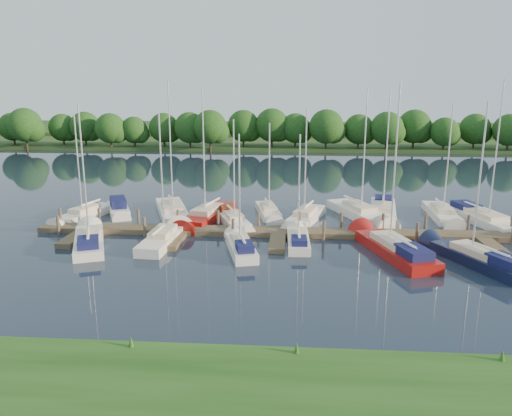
# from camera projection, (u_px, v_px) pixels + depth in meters

# --- Properties ---
(ground) EXTENTS (260.00, 260.00, 0.00)m
(ground) POSITION_uv_depth(u_px,v_px,m) (275.00, 269.00, 33.19)
(ground) COLOR #1A2334
(ground) RESTS_ON ground
(dock) EXTENTS (40.00, 6.00, 0.40)m
(dock) POSITION_uv_depth(u_px,v_px,m) (278.00, 234.00, 40.22)
(dock) COLOR #4C3E2B
(dock) RESTS_ON ground
(mooring_pilings) EXTENTS (38.24, 2.84, 2.00)m
(mooring_pilings) POSITION_uv_depth(u_px,v_px,m) (279.00, 226.00, 41.21)
(mooring_pilings) COLOR #473D33
(mooring_pilings) RESTS_ON ground
(far_shore) EXTENTS (180.00, 30.00, 0.60)m
(far_shore) POSITION_uv_depth(u_px,v_px,m) (288.00, 142.00, 105.76)
(far_shore) COLOR #29471B
(far_shore) RESTS_ON ground
(distant_hill) EXTENTS (220.00, 40.00, 1.40)m
(distant_hill) POSITION_uv_depth(u_px,v_px,m) (289.00, 130.00, 129.87)
(distant_hill) COLOR #2F4B21
(distant_hill) RESTS_ON ground
(treeline) EXTENTS (147.54, 9.32, 7.92)m
(treeline) POSITION_uv_depth(u_px,v_px,m) (285.00, 129.00, 92.31)
(treeline) COLOR #38281C
(treeline) RESTS_ON ground
(sailboat_n_0) EXTENTS (3.54, 7.62, 9.82)m
(sailboat_n_0) POSITION_uv_depth(u_px,v_px,m) (85.00, 216.00, 45.73)
(sailboat_n_0) COLOR white
(sailboat_n_0) RESTS_ON ground
(motorboat) EXTENTS (3.66, 5.96, 1.86)m
(motorboat) POSITION_uv_depth(u_px,v_px,m) (119.00, 210.00, 47.54)
(motorboat) COLOR white
(motorboat) RESTS_ON ground
(sailboat_n_2) EXTENTS (5.16, 10.12, 12.77)m
(sailboat_n_2) POSITION_uv_depth(u_px,v_px,m) (173.00, 213.00, 46.68)
(sailboat_n_2) COLOR white
(sailboat_n_2) RESTS_ON ground
(sailboat_n_3) EXTENTS (4.23, 9.72, 12.27)m
(sailboat_n_3) POSITION_uv_depth(u_px,v_px,m) (207.00, 217.00, 45.22)
(sailboat_n_3) COLOR maroon
(sailboat_n_3) RESTS_ON ground
(sailboat_n_4) EXTENTS (3.91, 7.36, 9.56)m
(sailboat_n_4) POSITION_uv_depth(u_px,v_px,m) (233.00, 221.00, 43.78)
(sailboat_n_4) COLOR white
(sailboat_n_4) RESTS_ON ground
(sailboat_n_5) EXTENTS (2.85, 7.06, 8.96)m
(sailboat_n_5) POSITION_uv_depth(u_px,v_px,m) (269.00, 212.00, 46.93)
(sailboat_n_5) COLOR white
(sailboat_n_5) RESTS_ON ground
(sailboat_n_6) EXTENTS (3.88, 8.10, 10.44)m
(sailboat_n_6) POSITION_uv_depth(u_px,v_px,m) (305.00, 219.00, 44.73)
(sailboat_n_6) COLOR white
(sailboat_n_6) RESTS_ON ground
(sailboat_n_7) EXTENTS (5.22, 9.41, 12.18)m
(sailboat_n_7) POSITION_uv_depth(u_px,v_px,m) (360.00, 214.00, 46.15)
(sailboat_n_7) COLOR white
(sailboat_n_7) RESTS_ON ground
(sailboat_n_8) EXTENTS (3.68, 9.85, 12.24)m
(sailboat_n_8) POSITION_uv_depth(u_px,v_px,m) (383.00, 212.00, 47.00)
(sailboat_n_8) COLOR white
(sailboat_n_8) RESTS_ON ground
(sailboat_n_9) EXTENTS (2.20, 8.49, 10.81)m
(sailboat_n_9) POSITION_uv_depth(u_px,v_px,m) (442.00, 215.00, 45.91)
(sailboat_n_9) COLOR white
(sailboat_n_9) RESTS_ON ground
(sailboat_n_10) EXTENTS (4.70, 10.36, 12.94)m
(sailboat_n_10) POSITION_uv_depth(u_px,v_px,m) (485.00, 220.00, 44.00)
(sailboat_n_10) COLOR white
(sailboat_n_10) RESTS_ON ground
(sailboat_s_0) EXTENTS (4.65, 8.67, 11.10)m
(sailboat_s_0) POSITION_uv_depth(u_px,v_px,m) (89.00, 241.00, 38.10)
(sailboat_s_0) COLOR white
(sailboat_s_0) RESTS_ON ground
(sailboat_s_1) EXTENTS (2.38, 8.06, 10.36)m
(sailboat_s_1) POSITION_uv_depth(u_px,v_px,m) (163.00, 239.00, 38.65)
(sailboat_s_1) COLOR white
(sailboat_s_1) RESTS_ON ground
(sailboat_s_2) EXTENTS (3.04, 6.94, 8.99)m
(sailboat_s_2) POSITION_uv_depth(u_px,v_px,m) (241.00, 247.00, 36.61)
(sailboat_s_2) COLOR white
(sailboat_s_2) RESTS_ON ground
(sailboat_s_3) EXTENTS (1.77, 6.80, 8.72)m
(sailboat_s_3) POSITION_uv_depth(u_px,v_px,m) (298.00, 240.00, 38.43)
(sailboat_s_3) COLOR white
(sailboat_s_3) RESTS_ON ground
(sailboat_s_4) EXTENTS (4.86, 10.02, 12.68)m
(sailboat_s_4) POSITION_uv_depth(u_px,v_px,m) (393.00, 249.00, 36.12)
(sailboat_s_4) COLOR maroon
(sailboat_s_4) RESTS_ON ground
(sailboat_s_5) EXTENTS (5.27, 8.66, 11.40)m
(sailboat_s_5) POSITION_uv_depth(u_px,v_px,m) (476.00, 260.00, 34.00)
(sailboat_s_5) COLOR black
(sailboat_s_5) RESTS_ON ground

